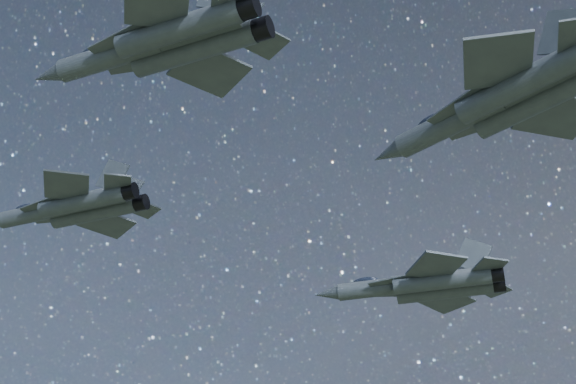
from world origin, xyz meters
The scene contains 4 objects.
jet_lead centered at (-21.51, -6.02, 152.07)m, with size 15.71×10.82×3.94m.
jet_left centered at (-4.47, 24.86, 154.07)m, with size 19.71×13.32×4.96m.
jet_right centered at (-5.32, -15.41, 154.67)m, with size 18.51×12.87×4.65m.
jet_slot centered at (12.72, -1.15, 152.38)m, with size 20.11×13.81×5.05m.
Camera 1 is at (23.77, -48.39, 115.18)m, focal length 55.00 mm.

